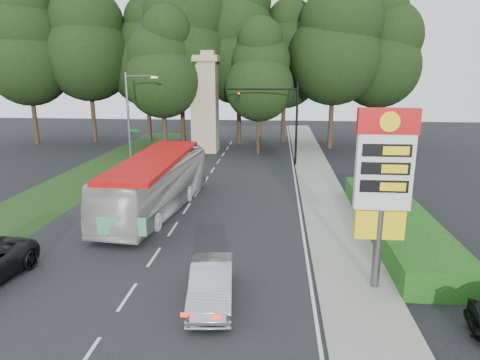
# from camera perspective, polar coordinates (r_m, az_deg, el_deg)

# --- Properties ---
(ground) EXTENTS (120.00, 120.00, 0.00)m
(ground) POSITION_cam_1_polar(r_m,az_deg,el_deg) (16.42, -15.39, -15.72)
(ground) COLOR black
(ground) RESTS_ON ground
(road_surface) EXTENTS (14.00, 80.00, 0.02)m
(road_surface) POSITION_cam_1_polar(r_m,az_deg,el_deg) (27.05, -6.67, -3.16)
(road_surface) COLOR black
(road_surface) RESTS_ON ground
(sidewalk_right) EXTENTS (3.00, 80.00, 0.12)m
(sidewalk_right) POSITION_cam_1_polar(r_m,az_deg,el_deg) (26.67, 11.55, -3.50)
(sidewalk_right) COLOR gray
(sidewalk_right) RESTS_ON ground
(grass_verge_left) EXTENTS (5.00, 50.00, 0.02)m
(grass_verge_left) POSITION_cam_1_polar(r_m,az_deg,el_deg) (35.54, -19.86, 0.30)
(grass_verge_left) COLOR #193814
(grass_verge_left) RESTS_ON ground
(hedge) EXTENTS (3.00, 14.00, 1.20)m
(hedge) POSITION_cam_1_polar(r_m,az_deg,el_deg) (23.34, 20.04, -5.29)
(hedge) COLOR #144913
(hedge) RESTS_ON ground
(gas_station_pylon) EXTENTS (2.10, 0.45, 6.85)m
(gas_station_pylon) POSITION_cam_1_polar(r_m,az_deg,el_deg) (16.13, 18.61, 0.54)
(gas_station_pylon) COLOR #59595E
(gas_station_pylon) RESTS_ON ground
(traffic_signal_mast) EXTENTS (6.10, 0.35, 7.20)m
(traffic_signal_mast) POSITION_cam_1_polar(r_m,az_deg,el_deg) (37.40, 5.56, 9.00)
(traffic_signal_mast) COLOR black
(traffic_signal_mast) RESTS_ON ground
(streetlight_signs) EXTENTS (2.75, 0.98, 8.00)m
(streetlight_signs) POSITION_cam_1_polar(r_m,az_deg,el_deg) (37.54, -14.37, 8.29)
(streetlight_signs) COLOR #59595E
(streetlight_signs) RESTS_ON ground
(monument) EXTENTS (3.00, 3.00, 10.05)m
(monument) POSITION_cam_1_polar(r_m,az_deg,el_deg) (43.98, -4.70, 10.36)
(monument) COLOR tan
(monument) RESTS_ON ground
(tree_far_west) EXTENTS (8.96, 8.96, 17.60)m
(tree_far_west) POSITION_cam_1_polar(r_m,az_deg,el_deg) (53.81, -26.60, 15.62)
(tree_far_west) COLOR #2D2116
(tree_far_west) RESTS_ON ground
(tree_west_mid) EXTENTS (9.80, 9.80, 19.25)m
(tree_west_mid) POSITION_cam_1_polar(r_m,az_deg,el_deg) (52.90, -19.74, 17.40)
(tree_west_mid) COLOR #2D2116
(tree_west_mid) RESTS_ON ground
(tree_west_near) EXTENTS (8.40, 8.40, 16.50)m
(tree_west_near) POSITION_cam_1_polar(r_m,az_deg,el_deg) (52.59, -12.46, 16.08)
(tree_west_near) COLOR #2D2116
(tree_west_near) RESTS_ON ground
(tree_center_left) EXTENTS (10.08, 10.08, 19.80)m
(tree_center_left) POSITION_cam_1_polar(r_m,az_deg,el_deg) (47.57, -8.01, 18.91)
(tree_center_left) COLOR #2D2116
(tree_center_left) RESTS_ON ground
(tree_center_right) EXTENTS (9.24, 9.24, 18.15)m
(tree_center_right) POSITION_cam_1_polar(r_m,az_deg,el_deg) (48.54, -0.15, 17.76)
(tree_center_right) COLOR #2D2116
(tree_center_right) RESTS_ON ground
(tree_east_near) EXTENTS (8.12, 8.12, 15.95)m
(tree_east_near) POSITION_cam_1_polar(r_m,az_deg,el_deg) (50.28, 5.99, 16.04)
(tree_east_near) COLOR #2D2116
(tree_east_near) RESTS_ON ground
(tree_east_mid) EXTENTS (9.52, 9.52, 18.70)m
(tree_east_mid) POSITION_cam_1_polar(r_m,az_deg,el_deg) (46.71, 12.57, 17.98)
(tree_east_mid) COLOR #2D2116
(tree_east_mid) RESTS_ON ground
(tree_far_east) EXTENTS (8.68, 8.68, 17.05)m
(tree_far_east) POSITION_cam_1_polar(r_m,az_deg,el_deg) (49.46, 18.19, 16.24)
(tree_far_east) COLOR #2D2116
(tree_far_east) RESTS_ON ground
(tree_monument_left) EXTENTS (7.28, 7.28, 14.30)m
(tree_monument_left) POSITION_cam_1_polar(r_m,az_deg,el_deg) (43.76, -10.38, 14.85)
(tree_monument_left) COLOR #2D2116
(tree_monument_left) RESTS_ON ground
(tree_monument_right) EXTENTS (6.72, 6.72, 13.20)m
(tree_monument_right) POSITION_cam_1_polar(r_m,az_deg,el_deg) (42.79, 2.61, 14.18)
(tree_monument_right) COLOR #2D2116
(tree_monument_right) RESTS_ON ground
(transit_bus) EXTENTS (3.97, 11.96, 3.27)m
(transit_bus) POSITION_cam_1_polar(r_m,az_deg,el_deg) (25.52, -11.15, -0.60)
(transit_bus) COLOR beige
(transit_bus) RESTS_ON ground
(sedan_silver) EXTENTS (1.90, 4.37, 1.40)m
(sedan_silver) POSITION_cam_1_polar(r_m,az_deg,el_deg) (15.74, -3.84, -13.68)
(sedan_silver) COLOR #AAABB2
(sedan_silver) RESTS_ON ground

